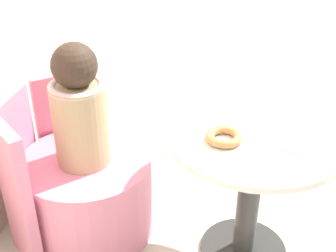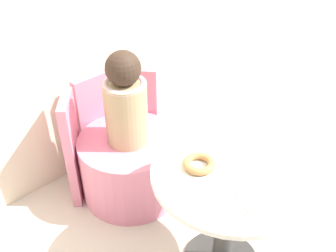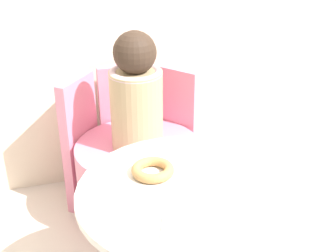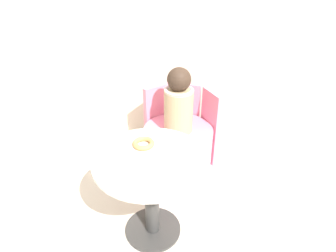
{
  "view_description": "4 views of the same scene",
  "coord_description": "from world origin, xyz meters",
  "px_view_note": "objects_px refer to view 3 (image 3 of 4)",
  "views": [
    {
      "loc": [
        -1.62,
        -0.02,
        1.58
      ],
      "look_at": [
        -0.09,
        0.3,
        0.64
      ],
      "focal_mm": 50.0,
      "sensor_mm": 36.0,
      "label": 1
    },
    {
      "loc": [
        -1.11,
        -0.75,
        1.75
      ],
      "look_at": [
        -0.04,
        0.36,
        0.65
      ],
      "focal_mm": 42.0,
      "sensor_mm": 36.0,
      "label": 2
    },
    {
      "loc": [
        -0.44,
        -1.17,
        1.45
      ],
      "look_at": [
        0.0,
        0.35,
        0.66
      ],
      "focal_mm": 50.0,
      "sensor_mm": 36.0,
      "label": 3
    },
    {
      "loc": [
        0.42,
        -1.38,
        1.71
      ],
      "look_at": [
        -0.02,
        0.27,
        0.68
      ],
      "focal_mm": 32.0,
      "sensor_mm": 36.0,
      "label": 4
    }
  ],
  "objects_px": {
    "child_figure": "(136,95)",
    "donut": "(153,170)",
    "round_table": "(187,234)",
    "tub_chair": "(139,181)"
  },
  "relations": [
    {
      "from": "tub_chair",
      "to": "donut",
      "type": "height_order",
      "value": "donut"
    },
    {
      "from": "child_figure",
      "to": "round_table",
      "type": "bearing_deg",
      "value": -90.24
    },
    {
      "from": "round_table",
      "to": "donut",
      "type": "xyz_separation_m",
      "value": [
        -0.08,
        0.11,
        0.19
      ]
    },
    {
      "from": "round_table",
      "to": "tub_chair",
      "type": "bearing_deg",
      "value": 89.76
    },
    {
      "from": "tub_chair",
      "to": "donut",
      "type": "xyz_separation_m",
      "value": [
        -0.09,
        -0.61,
        0.45
      ]
    },
    {
      "from": "child_figure",
      "to": "donut",
      "type": "xyz_separation_m",
      "value": [
        -0.09,
        -0.61,
        -0.01
      ]
    },
    {
      "from": "round_table",
      "to": "child_figure",
      "type": "xyz_separation_m",
      "value": [
        0.0,
        0.72,
        0.2
      ]
    },
    {
      "from": "tub_chair",
      "to": "child_figure",
      "type": "height_order",
      "value": "child_figure"
    },
    {
      "from": "child_figure",
      "to": "donut",
      "type": "relative_size",
      "value": 3.88
    },
    {
      "from": "round_table",
      "to": "child_figure",
      "type": "bearing_deg",
      "value": 89.76
    }
  ]
}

